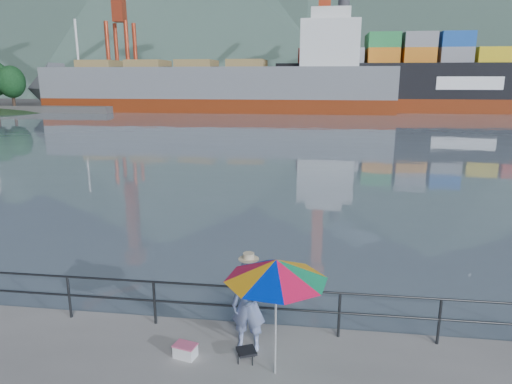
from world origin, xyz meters
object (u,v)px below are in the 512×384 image
Objects in this scene: bulk_carrier at (228,86)px; beach_umbrella at (276,270)px; fisherman at (249,305)px; container_ship at (471,75)px; cooler_bag at (185,351)px.

beach_umbrella is at bearing -78.31° from bulk_carrier.
bulk_carrier is (-13.83, 69.01, 3.09)m from fisherman.
container_ship is at bearing 71.04° from beach_umbrella.
fisherman is at bearing 128.41° from beach_umbrella.
cooler_bag is at bearing -79.68° from bulk_carrier.
bulk_carrier is at bearing 105.20° from fisherman.
beach_umbrella is (0.60, -0.76, 1.11)m from fisherman.
bulk_carrier is (-12.65, 69.49, 3.92)m from cooler_bag.
fisherman is 78.23m from container_ship.
fisherman reaches higher than cooler_bag.
container_ship is at bearing 83.82° from cooler_bag.
bulk_carrier is 0.95× the size of container_ship.
container_ship is at bearing 6.51° from bulk_carrier.
cooler_bag is (-1.19, -0.48, -0.83)m from fisherman.
container_ship reaches higher than bulk_carrier.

